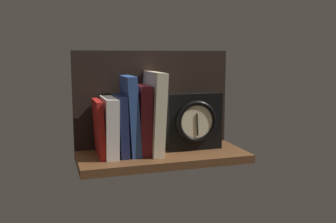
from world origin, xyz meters
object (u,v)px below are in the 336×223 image
book_white_catcher (109,127)px  book_maroon_dawkins (142,119)px  book_red_requiem (99,128)px  book_cream_twain (154,113)px  book_blue_modern (130,115)px  book_navy_bierce (121,125)px  framed_clock (194,121)px

book_white_catcher → book_maroon_dawkins: (10.22, 0.00, 1.78)cm
book_red_requiem → book_cream_twain: bearing=0.0°
book_maroon_dawkins → book_cream_twain: (3.88, 0.00, 1.98)cm
book_maroon_dawkins → book_cream_twain: book_cream_twain is taller
book_blue_modern → book_cream_twain: size_ratio=0.96×
book_red_requiem → book_navy_bierce: bearing=0.0°
book_maroon_dawkins → book_cream_twain: size_ratio=0.84×
book_navy_bierce → book_maroon_dawkins: 6.87cm
book_white_catcher → book_cream_twain: size_ratio=0.70×
book_red_requiem → book_white_catcher: size_ratio=0.97×
book_red_requiem → framed_clock: 30.67cm
book_red_requiem → book_maroon_dawkins: bearing=0.0°
book_blue_modern → framed_clock: bearing=-1.5°
book_navy_bierce → framed_clock: 24.04cm
book_white_catcher → book_maroon_dawkins: book_maroon_dawkins is taller
framed_clock → book_maroon_dawkins: bearing=178.2°
book_red_requiem → book_white_catcher: (3.11, 0.00, 0.31)cm
book_red_requiem → book_blue_modern: bearing=0.0°
book_maroon_dawkins → book_cream_twain: 4.35cm
book_white_catcher → book_blue_modern: book_blue_modern is taller
book_navy_bierce → book_blue_modern: (3.08, 0.00, 2.92)cm
book_red_requiem → book_white_catcher: book_white_catcher is taller
book_maroon_dawkins → book_blue_modern: bearing=180.0°
book_white_catcher → book_maroon_dawkins: size_ratio=0.83×
book_white_catcher → framed_clock: 27.55cm
book_maroon_dawkins → framed_clock: 17.39cm
book_white_catcher → book_cream_twain: (14.10, 0.00, 3.76)cm
book_maroon_dawkins → framed_clock: size_ratio=1.15×
book_red_requiem → book_blue_modern: size_ratio=0.71×
book_blue_modern → framed_clock: (20.95, -0.55, -2.89)cm
book_blue_modern → book_navy_bierce: bearing=180.0°
book_white_catcher → framed_clock: (27.54, -0.55, 0.32)cm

